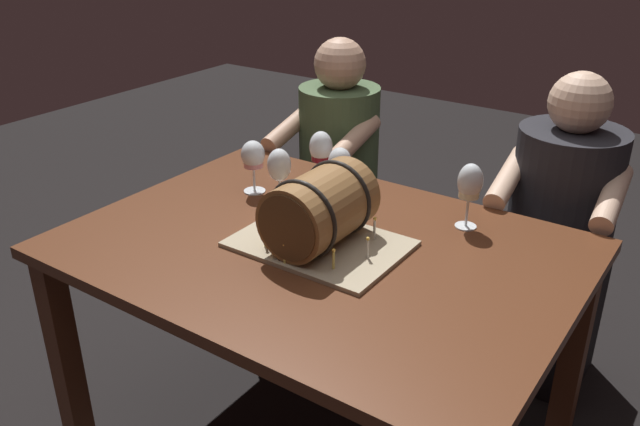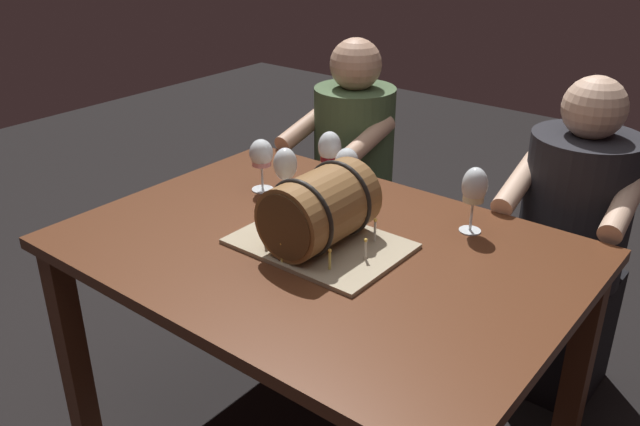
{
  "view_description": "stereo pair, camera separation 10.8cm",
  "coord_description": "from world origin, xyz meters",
  "px_view_note": "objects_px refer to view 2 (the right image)",
  "views": [
    {
      "loc": [
        0.93,
        -1.34,
        1.62
      ],
      "look_at": [
        0.01,
        -0.01,
        0.85
      ],
      "focal_mm": 37.25,
      "sensor_mm": 36.0,
      "label": 1
    },
    {
      "loc": [
        1.02,
        -1.28,
        1.62
      ],
      "look_at": [
        0.01,
        -0.01,
        0.85
      ],
      "focal_mm": 37.25,
      "sensor_mm": 36.0,
      "label": 2
    }
  ],
  "objects_px": {
    "dining_table": "(319,275)",
    "wine_glass_rose": "(261,156)",
    "barrel_cake": "(320,212)",
    "person_seated_left": "(352,191)",
    "wine_glass_white": "(474,188)",
    "wine_glass_red": "(330,149)",
    "person_seated_right": "(568,254)",
    "wine_glass_empty": "(285,165)",
    "wine_glass_amber": "(347,165)"
  },
  "relations": [
    {
      "from": "wine_glass_white",
      "to": "wine_glass_red",
      "type": "distance_m",
      "value": 0.53
    },
    {
      "from": "wine_glass_rose",
      "to": "wine_glass_amber",
      "type": "relative_size",
      "value": 1.04
    },
    {
      "from": "wine_glass_white",
      "to": "wine_glass_empty",
      "type": "xyz_separation_m",
      "value": [
        -0.54,
        -0.19,
        -0.01
      ]
    },
    {
      "from": "person_seated_left",
      "to": "dining_table",
      "type": "bearing_deg",
      "value": -60.15
    },
    {
      "from": "wine_glass_red",
      "to": "person_seated_right",
      "type": "bearing_deg",
      "value": 32.01
    },
    {
      "from": "wine_glass_red",
      "to": "person_seated_right",
      "type": "relative_size",
      "value": 0.16
    },
    {
      "from": "wine_glass_white",
      "to": "person_seated_right",
      "type": "bearing_deg",
      "value": 70.78
    },
    {
      "from": "wine_glass_white",
      "to": "wine_glass_rose",
      "type": "bearing_deg",
      "value": -167.25
    },
    {
      "from": "wine_glass_rose",
      "to": "wine_glass_red",
      "type": "distance_m",
      "value": 0.23
    },
    {
      "from": "wine_glass_empty",
      "to": "person_seated_left",
      "type": "height_order",
      "value": "person_seated_left"
    },
    {
      "from": "wine_glass_white",
      "to": "person_seated_left",
      "type": "bearing_deg",
      "value": 148.68
    },
    {
      "from": "wine_glass_amber",
      "to": "person_seated_right",
      "type": "distance_m",
      "value": 0.82
    },
    {
      "from": "wine_glass_amber",
      "to": "wine_glass_red",
      "type": "bearing_deg",
      "value": 154.33
    },
    {
      "from": "wine_glass_rose",
      "to": "wine_glass_amber",
      "type": "distance_m",
      "value": 0.28
    },
    {
      "from": "wine_glass_red",
      "to": "person_seated_left",
      "type": "bearing_deg",
      "value": 116.14
    },
    {
      "from": "person_seated_right",
      "to": "barrel_cake",
      "type": "bearing_deg",
      "value": -119.19
    },
    {
      "from": "wine_glass_white",
      "to": "wine_glass_rose",
      "type": "height_order",
      "value": "wine_glass_white"
    },
    {
      "from": "wine_glass_white",
      "to": "wine_glass_red",
      "type": "xyz_separation_m",
      "value": [
        -0.53,
        0.02,
        -0.01
      ]
    },
    {
      "from": "wine_glass_empty",
      "to": "person_seated_left",
      "type": "relative_size",
      "value": 0.16
    },
    {
      "from": "barrel_cake",
      "to": "person_seated_left",
      "type": "bearing_deg",
      "value": 120.05
    },
    {
      "from": "wine_glass_red",
      "to": "wine_glass_rose",
      "type": "bearing_deg",
      "value": -129.63
    },
    {
      "from": "dining_table",
      "to": "wine_glass_amber",
      "type": "xyz_separation_m",
      "value": [
        -0.13,
        0.3,
        0.21
      ]
    },
    {
      "from": "wine_glass_red",
      "to": "person_seated_right",
      "type": "distance_m",
      "value": 0.88
    },
    {
      "from": "person_seated_right",
      "to": "wine_glass_empty",
      "type": "bearing_deg",
      "value": -137.68
    },
    {
      "from": "person_seated_right",
      "to": "wine_glass_white",
      "type": "bearing_deg",
      "value": -109.22
    },
    {
      "from": "wine_glass_red",
      "to": "wine_glass_amber",
      "type": "xyz_separation_m",
      "value": [
        0.11,
        -0.05,
        -0.01
      ]
    },
    {
      "from": "barrel_cake",
      "to": "wine_glass_rose",
      "type": "relative_size",
      "value": 2.61
    },
    {
      "from": "wine_glass_red",
      "to": "person_seated_left",
      "type": "height_order",
      "value": "person_seated_left"
    },
    {
      "from": "wine_glass_red",
      "to": "wine_glass_empty",
      "type": "relative_size",
      "value": 1.0
    },
    {
      "from": "wine_glass_white",
      "to": "wine_glass_empty",
      "type": "relative_size",
      "value": 1.07
    },
    {
      "from": "wine_glass_empty",
      "to": "dining_table",
      "type": "bearing_deg",
      "value": -30.2
    },
    {
      "from": "wine_glass_white",
      "to": "wine_glass_amber",
      "type": "xyz_separation_m",
      "value": [
        -0.42,
        -0.03,
        -0.02
      ]
    },
    {
      "from": "wine_glass_white",
      "to": "wine_glass_red",
      "type": "relative_size",
      "value": 1.06
    },
    {
      "from": "wine_glass_white",
      "to": "dining_table",
      "type": "bearing_deg",
      "value": -131.4
    },
    {
      "from": "wine_glass_empty",
      "to": "wine_glass_amber",
      "type": "bearing_deg",
      "value": 52.17
    },
    {
      "from": "wine_glass_amber",
      "to": "person_seated_left",
      "type": "bearing_deg",
      "value": 123.54
    },
    {
      "from": "wine_glass_white",
      "to": "wine_glass_amber",
      "type": "relative_size",
      "value": 1.18
    },
    {
      "from": "barrel_cake",
      "to": "wine_glass_empty",
      "type": "relative_size",
      "value": 2.47
    },
    {
      "from": "wine_glass_red",
      "to": "wine_glass_amber",
      "type": "bearing_deg",
      "value": -25.67
    },
    {
      "from": "dining_table",
      "to": "wine_glass_white",
      "type": "xyz_separation_m",
      "value": [
        0.29,
        0.33,
        0.24
      ]
    },
    {
      "from": "person_seated_left",
      "to": "person_seated_right",
      "type": "relative_size",
      "value": 1.01
    },
    {
      "from": "wine_glass_amber",
      "to": "person_seated_left",
      "type": "distance_m",
      "value": 0.67
    },
    {
      "from": "person_seated_right",
      "to": "person_seated_left",
      "type": "bearing_deg",
      "value": -179.98
    },
    {
      "from": "wine_glass_red",
      "to": "person_seated_left",
      "type": "distance_m",
      "value": 0.59
    },
    {
      "from": "wine_glass_white",
      "to": "wine_glass_red",
      "type": "height_order",
      "value": "wine_glass_white"
    },
    {
      "from": "barrel_cake",
      "to": "wine_glass_red",
      "type": "height_order",
      "value": "barrel_cake"
    },
    {
      "from": "barrel_cake",
      "to": "wine_glass_red",
      "type": "bearing_deg",
      "value": 124.33
    },
    {
      "from": "dining_table",
      "to": "person_seated_left",
      "type": "relative_size",
      "value": 1.21
    },
    {
      "from": "dining_table",
      "to": "wine_glass_rose",
      "type": "distance_m",
      "value": 0.48
    },
    {
      "from": "person_seated_right",
      "to": "wine_glass_amber",
      "type": "bearing_deg",
      "value": -140.23
    }
  ]
}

